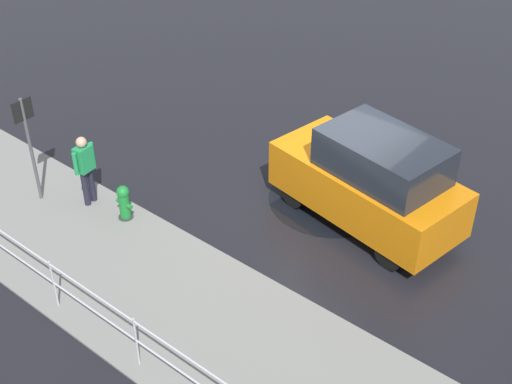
% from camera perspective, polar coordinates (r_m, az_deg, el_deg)
% --- Properties ---
extents(ground_plane, '(60.00, 60.00, 0.00)m').
position_cam_1_polar(ground_plane, '(14.97, 6.37, -1.27)').
color(ground_plane, black).
extents(kerb_strip, '(24.00, 3.20, 0.04)m').
position_cam_1_polar(kerb_strip, '(12.46, -4.73, -10.15)').
color(kerb_strip, slate).
rests_on(kerb_strip, ground).
extents(moving_hatchback, '(4.13, 2.31, 2.06)m').
position_cam_1_polar(moving_hatchback, '(14.08, 9.18, 0.96)').
color(moving_hatchback, orange).
rests_on(moving_hatchback, ground).
extents(fire_hydrant, '(0.42, 0.31, 0.80)m').
position_cam_1_polar(fire_hydrant, '(14.59, -10.50, -0.87)').
color(fire_hydrant, '#197A2D').
rests_on(fire_hydrant, ground).
extents(pedestrian, '(0.28, 0.57, 1.62)m').
position_cam_1_polar(pedestrian, '(14.86, -13.51, 2.07)').
color(pedestrian, '#1E8C4C').
rests_on(pedestrian, ground).
extents(metal_railing, '(8.30, 0.04, 1.05)m').
position_cam_1_polar(metal_railing, '(11.38, -9.64, -11.12)').
color(metal_railing, '#B7BABF').
rests_on(metal_railing, ground).
extents(sign_post, '(0.07, 0.44, 2.40)m').
position_cam_1_polar(sign_post, '(14.96, -17.78, 4.34)').
color(sign_post, '#4C4C51').
rests_on(sign_post, ground).
extents(puddle_patch, '(2.67, 2.67, 0.01)m').
position_cam_1_polar(puddle_patch, '(15.21, 6.03, -0.54)').
color(puddle_patch, black).
rests_on(puddle_patch, ground).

